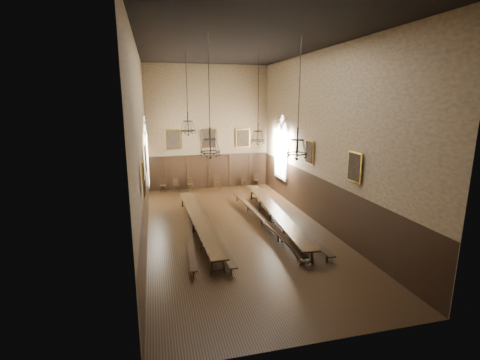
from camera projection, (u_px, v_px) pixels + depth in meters
name	position (u px, v px, depth m)	size (l,w,h in m)	color
floor	(237.00, 229.00, 18.01)	(9.00, 18.00, 0.02)	black
ceiling	(236.00, 44.00, 15.99)	(9.00, 18.00, 0.02)	black
wall_back	(208.00, 128.00, 25.52)	(9.00, 0.02, 9.00)	#8E7857
wall_front	(322.00, 184.00, 8.48)	(9.00, 0.02, 9.00)	#8E7857
wall_left	(141.00, 145.00, 15.94)	(0.02, 18.00, 9.00)	#8E7857
wall_right	(321.00, 140.00, 18.06)	(0.02, 18.00, 9.00)	#8E7857
wainscot_panelling	(237.00, 206.00, 17.73)	(9.00, 18.00, 2.50)	black
table_left	(198.00, 225.00, 17.45)	(1.11, 9.92, 0.77)	black
table_right	(274.00, 217.00, 18.53)	(1.44, 10.59, 0.82)	black
bench_left_outer	(188.00, 229.00, 17.19)	(0.81, 9.47, 0.43)	black
bench_left_inner	(208.00, 224.00, 17.84)	(0.57, 10.76, 0.48)	black
bench_right_inner	(261.00, 220.00, 18.50)	(0.73, 10.30, 0.46)	black
bench_right_outer	(284.00, 219.00, 18.53)	(0.57, 10.11, 0.45)	black
chair_0	(163.00, 188.00, 25.21)	(0.48, 0.48, 0.97)	black
chair_1	(176.00, 187.00, 25.38)	(0.51, 0.51, 0.92)	black
chair_2	(190.00, 186.00, 25.72)	(0.41, 0.41, 0.91)	black
chair_4	(217.00, 185.00, 26.13)	(0.47, 0.47, 1.00)	black
chair_6	(244.00, 183.00, 26.62)	(0.48, 0.48, 1.00)	black
chair_7	(256.00, 182.00, 26.92)	(0.51, 0.51, 0.93)	black
chandelier_back_left	(188.00, 125.00, 18.53)	(0.79, 0.79, 4.24)	black
chandelier_back_right	(258.00, 135.00, 20.20)	(0.84, 0.84, 4.94)	black
chandelier_front_left	(210.00, 144.00, 13.88)	(0.81, 0.81, 4.68)	black
chandelier_front_right	(297.00, 146.00, 14.76)	(0.90, 0.90, 4.88)	black
portrait_back_0	(173.00, 140.00, 24.97)	(1.10, 0.12, 1.40)	gold
portrait_back_1	(209.00, 139.00, 25.58)	(1.10, 0.12, 1.40)	gold
portrait_back_2	(243.00, 138.00, 26.19)	(1.10, 0.12, 1.40)	gold
portrait_left_0	(146.00, 158.00, 17.10)	(0.12, 1.00, 1.30)	gold
portrait_left_1	(143.00, 178.00, 12.84)	(0.12, 1.00, 1.30)	gold
portrait_right_0	(310.00, 152.00, 19.15)	(0.12, 1.00, 1.30)	gold
portrait_right_1	(355.00, 167.00, 14.89)	(0.12, 1.00, 1.30)	gold
window_right	(281.00, 147.00, 23.49)	(0.20, 2.20, 4.60)	white
window_left	(146.00, 152.00, 21.41)	(0.20, 2.20, 4.60)	white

